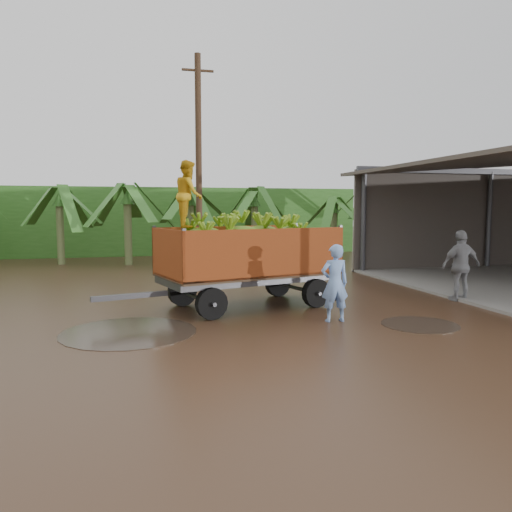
{
  "coord_description": "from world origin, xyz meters",
  "views": [
    {
      "loc": [
        -3.49,
        -12.06,
        2.49
      ],
      "look_at": [
        -0.28,
        0.64,
        1.24
      ],
      "focal_mm": 35.0,
      "sensor_mm": 36.0,
      "label": 1
    }
  ],
  "objects_px": {
    "banana_trailer": "(247,255)",
    "man_blue": "(335,283)",
    "man_grey": "(461,266)",
    "utility_pole": "(199,164)"
  },
  "relations": [
    {
      "from": "utility_pole",
      "to": "man_blue",
      "type": "bearing_deg",
      "value": -79.32
    },
    {
      "from": "man_grey",
      "to": "utility_pole",
      "type": "xyz_separation_m",
      "value": [
        -6.02,
        7.68,
        3.24
      ]
    },
    {
      "from": "banana_trailer",
      "to": "utility_pole",
      "type": "relative_size",
      "value": 0.74
    },
    {
      "from": "banana_trailer",
      "to": "man_blue",
      "type": "bearing_deg",
      "value": -69.89
    },
    {
      "from": "man_blue",
      "to": "banana_trailer",
      "type": "bearing_deg",
      "value": -52.43
    },
    {
      "from": "man_blue",
      "to": "utility_pole",
      "type": "distance_m",
      "value": 9.9
    },
    {
      "from": "man_grey",
      "to": "utility_pole",
      "type": "height_order",
      "value": "utility_pole"
    },
    {
      "from": "utility_pole",
      "to": "man_grey",
      "type": "bearing_deg",
      "value": -51.92
    },
    {
      "from": "banana_trailer",
      "to": "man_blue",
      "type": "height_order",
      "value": "banana_trailer"
    },
    {
      "from": "banana_trailer",
      "to": "utility_pole",
      "type": "xyz_separation_m",
      "value": [
        -0.24,
        7.05,
        2.86
      ]
    }
  ]
}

